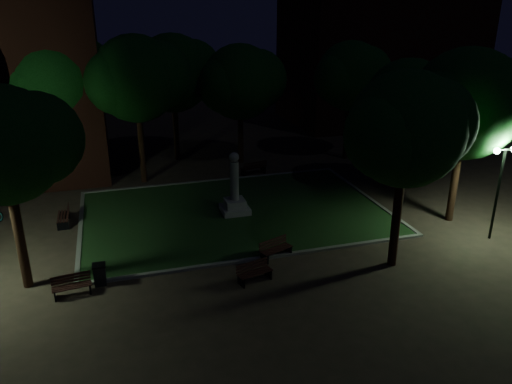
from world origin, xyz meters
The scene contains 24 objects.
ground centered at (0.00, 0.00, 0.00)m, with size 80.00×80.00×0.00m, color #3F3125.
lawn centered at (0.00, 2.00, 0.04)m, with size 15.00×10.00×0.08m, color #20411A.
lawn_kerb centered at (0.00, 2.00, 0.06)m, with size 15.40×10.40×0.12m.
monument centered at (0.00, 2.00, 0.96)m, with size 1.40×1.40×3.20m.
building_far centered at (18.00, 20.00, 6.00)m, with size 16.00×10.00×12.00m, color #461E14.
tree_west centered at (-9.27, -2.54, 5.58)m, with size 5.18×4.23×7.71m.
tree_north_wl centered at (-3.96, 8.32, 6.16)m, with size 6.06×4.95×8.64m.
tree_north_er centered at (2.67, 10.38, 5.40)m, with size 5.95×4.86×7.84m.
tree_ne centered at (9.92, 9.27, 5.65)m, with size 5.61×4.58×7.95m.
tree_east centered at (10.21, -1.85, 5.82)m, with size 6.35×5.19×8.42m.
tree_se centered at (5.03, -5.04, 5.74)m, with size 5.49×4.48×7.99m.
tree_nw centered at (-8.47, 10.13, 6.17)m, with size 6.81×5.56×8.95m.
tree_far_north centered at (-1.34, 12.37, 5.87)m, with size 6.25×5.10×8.42m.
tree_extra centered at (9.77, 2.15, 5.23)m, with size 5.64×4.60×7.54m.
lamppost_se centered at (10.57, -4.16, 3.07)m, with size 1.18×0.28×4.37m.
lamppost_nw centered at (-11.01, 10.74, 3.17)m, with size 1.18×0.28×4.55m.
lamppost_ne centered at (10.28, 9.41, 3.00)m, with size 1.18×0.28×4.27m.
bench_near_left centered at (-0.93, -4.68, 0.37)m, with size 1.49×0.84×0.78m.
bench_near_right centered at (0.48, -3.08, 0.38)m, with size 1.56×1.01×0.81m.
bench_west_near centered at (-7.70, -3.68, 0.36)m, with size 1.45×0.65×0.77m.
bench_left_side centered at (-8.33, 3.09, 0.40)m, with size 0.56×1.57×0.86m.
bench_right_side centered at (10.40, 3.67, 0.42)m, with size 0.96×1.73×0.90m.
bench_far_side centered at (2.68, 7.66, 0.42)m, with size 1.73×0.94×0.90m.
trash_bin centered at (-6.69, -3.21, 0.43)m, with size 0.50×0.50×0.85m.
Camera 1 is at (-5.73, -20.99, 10.22)m, focal length 35.00 mm.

